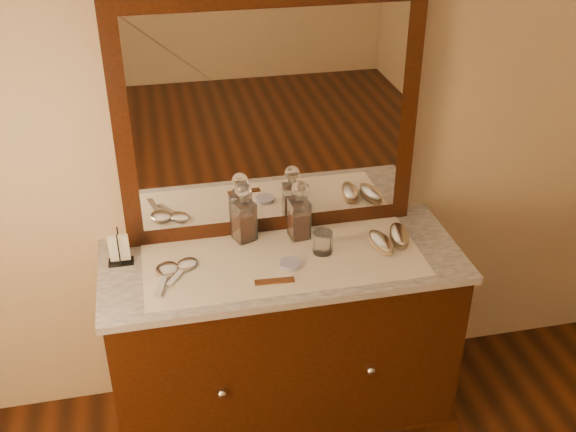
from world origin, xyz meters
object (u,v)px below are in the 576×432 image
Objects in this scene: comb at (275,281)px; hand_mirror_outer at (166,272)px; napkin_rack at (119,250)px; mirror_frame at (269,117)px; pin_dish at (291,264)px; dresser_cabinet at (283,343)px; decanter_right at (299,216)px; brush_near at (381,243)px; brush_far at (399,236)px; hand_mirror_inner at (185,266)px; decanter_left at (244,217)px.

hand_mirror_outer is (-0.40, 0.14, 0.01)m from comb.
napkin_rack is (-0.56, 0.26, 0.05)m from comb.
pin_dish is at bearing -86.70° from mirror_frame.
dresser_cabinet is 0.57m from decanter_right.
brush_far is at bearing 19.75° from brush_near.
mirror_frame reaches higher than brush_near.
comb is at bearing -112.10° from dresser_cabinet.
brush_far is 0.93× the size of hand_mirror_inner.
decanter_left is 1.02× the size of decanter_right.
brush_far is at bearing -4.33° from napkin_rack.
hand_mirror_inner is (-0.39, 0.00, 0.45)m from dresser_cabinet.
napkin_rack is at bearing 158.39° from comb.
comb is 0.42m from hand_mirror_outer.
dresser_cabinet is at bearing -0.50° from hand_mirror_inner.
decanter_right reaches higher than hand_mirror_inner.
hand_mirror_outer is 0.08m from hand_mirror_inner.
dresser_cabinet is 0.59m from hand_mirror_inner.
decanter_right reaches higher than pin_dish.
napkin_rack is at bearing 143.52° from hand_mirror_outer.
pin_dish is 0.47× the size of brush_far.
brush_near is (0.47, 0.14, 0.02)m from comb.
comb is 0.65× the size of hand_mirror_outer.
hand_mirror_inner is (-0.79, 0.02, -0.01)m from brush_near.
decanter_right is at bearing 64.36° from comb.
napkin_rack reaches higher than brush_far.
decanter_left is 1.14× the size of hand_mirror_outer.
comb is 0.35m from decanter_right.
brush_near is 0.76× the size of hand_mirror_outer.
napkin_rack is 1.13m from brush_far.
decanter_right reaches higher than dresser_cabinet.
brush_far reaches higher than dresser_cabinet.
decanter_left is 0.57m from brush_near.
napkin_rack is (-0.63, 0.10, 0.50)m from dresser_cabinet.
decanter_right is at bearing 2.67° from napkin_rack.
decanter_left is at bearing 103.99° from comb.
mirror_frame is at bearing 132.03° from decanter_right.
hand_mirror_outer is (-0.46, -0.02, 0.45)m from dresser_cabinet.
dresser_cabinet is 9.58× the size of napkin_rack.
hand_mirror_inner reaches higher than pin_dish.
pin_dish is at bearing -170.31° from brush_far.
brush_far is at bearing -24.75° from mirror_frame.
mirror_frame is 0.78m from napkin_rack.
decanter_right is 1.42× the size of brush_far.
pin_dish is at bearing -74.48° from dresser_cabinet.
brush_far is at bearing -13.53° from decanter_left.
decanter_left reaches higher than decanter_right.
decanter_right is (0.16, 0.30, 0.10)m from comb.
pin_dish is 0.67m from napkin_rack.
decanter_left is at bearing 161.06° from brush_near.
dresser_cabinet is at bearing -9.23° from napkin_rack.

